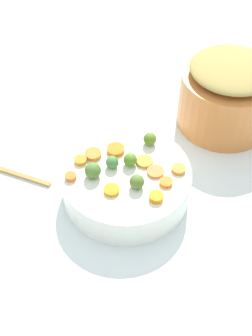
% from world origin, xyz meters
% --- Properties ---
extents(tabletop, '(2.40, 2.40, 0.02)m').
position_xyz_m(tabletop, '(0.00, 0.00, 0.01)').
color(tabletop, white).
rests_on(tabletop, ground).
extents(serving_bowl_carrots, '(0.28, 0.28, 0.08)m').
position_xyz_m(serving_bowl_carrots, '(-0.01, -0.06, 0.06)').
color(serving_bowl_carrots, white).
rests_on(serving_bowl_carrots, tabletop).
extents(metal_pot, '(0.24, 0.24, 0.15)m').
position_xyz_m(metal_pot, '(0.05, -0.41, 0.09)').
color(metal_pot, '#CF7838').
rests_on(metal_pot, tabletop).
extents(stuffing_mound, '(0.21, 0.21, 0.04)m').
position_xyz_m(stuffing_mound, '(0.05, -0.41, 0.19)').
color(stuffing_mound, tan).
rests_on(stuffing_mound, metal_pot).
extents(carrot_slice_0, '(0.04, 0.04, 0.01)m').
position_xyz_m(carrot_slice_0, '(0.05, -0.07, 0.10)').
color(carrot_slice_0, orange).
rests_on(carrot_slice_0, serving_bowl_carrots).
extents(carrot_slice_1, '(0.05, 0.05, 0.01)m').
position_xyz_m(carrot_slice_1, '(0.07, -0.02, 0.10)').
color(carrot_slice_1, orange).
rests_on(carrot_slice_1, serving_bowl_carrots).
extents(carrot_slice_2, '(0.03, 0.03, 0.01)m').
position_xyz_m(carrot_slice_2, '(0.04, 0.05, 0.10)').
color(carrot_slice_2, orange).
rests_on(carrot_slice_2, serving_bowl_carrots).
extents(carrot_slice_3, '(0.04, 0.04, 0.01)m').
position_xyz_m(carrot_slice_3, '(-0.04, 0.00, 0.10)').
color(carrot_slice_3, orange).
rests_on(carrot_slice_3, serving_bowl_carrots).
extents(carrot_slice_4, '(0.03, 0.03, 0.01)m').
position_xyz_m(carrot_slice_4, '(-0.09, -0.11, 0.10)').
color(carrot_slice_4, orange).
rests_on(carrot_slice_4, serving_bowl_carrots).
extents(carrot_slice_5, '(0.04, 0.04, 0.01)m').
position_xyz_m(carrot_slice_5, '(-0.07, -0.15, 0.10)').
color(carrot_slice_5, orange).
rests_on(carrot_slice_5, serving_bowl_carrots).
extents(carrot_slice_6, '(0.03, 0.03, 0.01)m').
position_xyz_m(carrot_slice_6, '(0.07, 0.01, 0.10)').
color(carrot_slice_6, orange).
rests_on(carrot_slice_6, serving_bowl_carrots).
extents(carrot_slice_7, '(0.03, 0.03, 0.01)m').
position_xyz_m(carrot_slice_7, '(-0.11, -0.06, 0.10)').
color(carrot_slice_7, orange).
rests_on(carrot_slice_7, serving_bowl_carrots).
extents(carrot_slice_8, '(0.05, 0.05, 0.01)m').
position_xyz_m(carrot_slice_8, '(-0.05, -0.11, 0.10)').
color(carrot_slice_8, orange).
rests_on(carrot_slice_8, serving_bowl_carrots).
extents(carrot_slice_9, '(0.05, 0.05, 0.01)m').
position_xyz_m(carrot_slice_9, '(-0.01, -0.10, 0.10)').
color(carrot_slice_9, orange).
rests_on(carrot_slice_9, serving_bowl_carrots).
extents(brussels_sprout_0, '(0.03, 0.03, 0.03)m').
position_xyz_m(brussels_sprout_0, '(0.02, -0.04, 0.11)').
color(brussels_sprout_0, '#47833F').
rests_on(brussels_sprout_0, serving_bowl_carrots).
extents(brussels_sprout_1, '(0.03, 0.03, 0.03)m').
position_xyz_m(brussels_sprout_1, '(-0.06, -0.05, 0.11)').
color(brussels_sprout_1, '#56772F').
rests_on(brussels_sprout_1, serving_bowl_carrots).
extents(brussels_sprout_2, '(0.03, 0.03, 0.03)m').
position_xyz_m(brussels_sprout_2, '(-0.00, -0.07, 0.11)').
color(brussels_sprout_2, '#558525').
rests_on(brussels_sprout_2, serving_bowl_carrots).
extents(brussels_sprout_3, '(0.03, 0.03, 0.03)m').
position_xyz_m(brussels_sprout_3, '(0.03, -0.15, 0.11)').
color(brussels_sprout_3, '#5A7F25').
rests_on(brussels_sprout_3, serving_bowl_carrots).
extents(brussels_sprout_4, '(0.04, 0.04, 0.04)m').
position_xyz_m(brussels_sprout_4, '(0.02, 0.01, 0.12)').
color(brussels_sprout_4, '#4F7930').
rests_on(brussels_sprout_4, serving_bowl_carrots).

